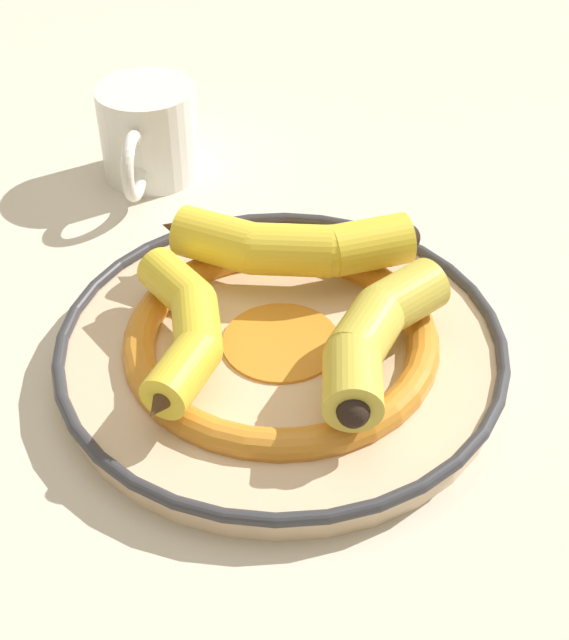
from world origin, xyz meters
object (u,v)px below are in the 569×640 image
Objects in this scene: decorative_bowl at (284,344)px; banana_a at (185,329)px; banana_b at (287,245)px; banana_c at (377,332)px; coffee_mug at (148,132)px.

banana_a is (-0.07, 0.03, 0.03)m from decorative_bowl.
banana_c is at bearing -55.40° from banana_b.
decorative_bowl is at bearing -89.58° from banana_c.
decorative_bowl is 2.70× the size of coffee_mug.
coffee_mug is at bearing 127.23° from banana_b.
banana_a is at bearing 155.17° from decorative_bowl.
banana_a is at bearing -123.27° from banana_b.
banana_b is 0.23m from coffee_mug.
banana_b reaches higher than banana_c.
banana_a is at bearing -66.70° from banana_c.
banana_b is at bearing 38.77° from coffee_mug.
coffee_mug reaches higher than banana_c.
coffee_mug is (0.09, 0.28, 0.03)m from decorative_bowl.
coffee_mug reaches higher than banana_b.
coffee_mug is (0.04, 0.23, -0.01)m from banana_b.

